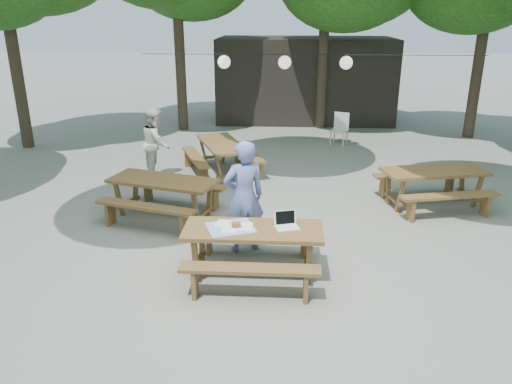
{
  "coord_description": "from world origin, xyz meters",
  "views": [
    {
      "loc": [
        -0.14,
        -7.47,
        3.7
      ],
      "look_at": [
        -0.57,
        -0.25,
        1.05
      ],
      "focal_mm": 35.0,
      "sensor_mm": 36.0,
      "label": 1
    }
  ],
  "objects_px": {
    "picnic_table_nw": "(164,198)",
    "second_person": "(156,143)",
    "plastic_chair": "(339,135)",
    "woman": "(244,197)",
    "main_picnic_table": "(253,251)"
  },
  "relations": [
    {
      "from": "main_picnic_table",
      "to": "plastic_chair",
      "type": "xyz_separation_m",
      "value": [
        2.0,
        7.8,
        -0.13
      ]
    },
    {
      "from": "picnic_table_nw",
      "to": "second_person",
      "type": "height_order",
      "value": "second_person"
    },
    {
      "from": "second_person",
      "to": "main_picnic_table",
      "type": "bearing_deg",
      "value": -157.87
    },
    {
      "from": "main_picnic_table",
      "to": "picnic_table_nw",
      "type": "distance_m",
      "value": 2.77
    },
    {
      "from": "main_picnic_table",
      "to": "second_person",
      "type": "height_order",
      "value": "second_person"
    },
    {
      "from": "main_picnic_table",
      "to": "second_person",
      "type": "distance_m",
      "value": 5.13
    },
    {
      "from": "picnic_table_nw",
      "to": "second_person",
      "type": "relative_size",
      "value": 1.4
    },
    {
      "from": "main_picnic_table",
      "to": "picnic_table_nw",
      "type": "relative_size",
      "value": 0.88
    },
    {
      "from": "main_picnic_table",
      "to": "second_person",
      "type": "relative_size",
      "value": 1.23
    },
    {
      "from": "picnic_table_nw",
      "to": "woman",
      "type": "height_order",
      "value": "woman"
    },
    {
      "from": "plastic_chair",
      "to": "woman",
      "type": "bearing_deg",
      "value": -85.86
    },
    {
      "from": "main_picnic_table",
      "to": "second_person",
      "type": "bearing_deg",
      "value": 119.53
    },
    {
      "from": "picnic_table_nw",
      "to": "plastic_chair",
      "type": "relative_size",
      "value": 2.52
    },
    {
      "from": "main_picnic_table",
      "to": "woman",
      "type": "bearing_deg",
      "value": 103.57
    },
    {
      "from": "second_person",
      "to": "woman",
      "type": "bearing_deg",
      "value": -154.78
    }
  ]
}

